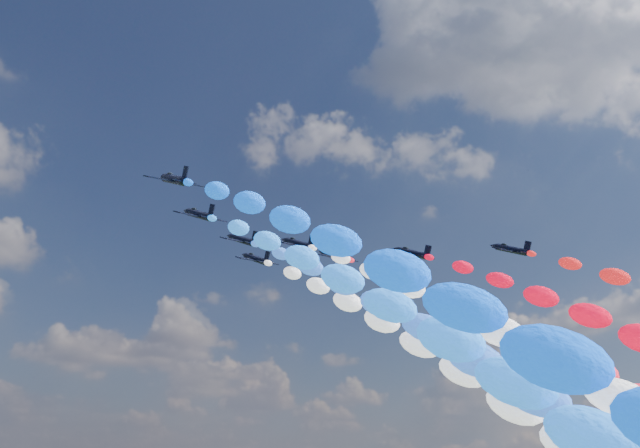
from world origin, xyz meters
TOP-DOWN VIEW (x-y plane):
  - jet_0 at (-31.39, -8.04)m, footprint 8.48×11.15m
  - trail_0 at (-31.39, -63.52)m, footprint 5.84×108.41m
  - jet_1 at (-21.54, 4.36)m, footprint 8.23×10.98m
  - trail_1 at (-21.54, -51.12)m, footprint 5.84×108.41m
  - jet_2 at (-9.07, 13.37)m, footprint 8.34×11.05m
  - trail_2 at (-9.07, -42.11)m, footprint 5.84×108.41m
  - jet_3 at (-0.09, 10.25)m, footprint 8.32×11.03m
  - trail_3 at (-0.09, -45.23)m, footprint 5.84×108.41m
  - jet_4 at (-0.46, 23.61)m, footprint 8.07×10.86m
  - trail_4 at (-0.46, -31.87)m, footprint 5.84×108.41m
  - jet_5 at (10.00, 13.53)m, footprint 8.22×10.97m
  - trail_5 at (10.00, -41.95)m, footprint 5.84×108.41m
  - jet_6 at (19.95, 4.25)m, footprint 8.50×11.17m
  - jet_7 at (32.29, -7.43)m, footprint 8.35×11.06m

SIDE VIEW (x-z plane):
  - trail_0 at x=-31.39m, z-range 31.17..93.39m
  - trail_1 at x=-21.54m, z-range 31.17..93.39m
  - trail_2 at x=-9.07m, z-range 31.17..93.39m
  - trail_3 at x=-0.09m, z-range 31.17..93.39m
  - trail_4 at x=-0.46m, z-range 31.17..93.39m
  - trail_5 at x=10.00m, z-range 31.17..93.39m
  - jet_0 at x=-31.39m, z-range 89.09..94.98m
  - jet_1 at x=-21.54m, z-range 89.09..94.98m
  - jet_2 at x=-9.07m, z-range 89.09..94.98m
  - jet_3 at x=-0.09m, z-range 89.09..94.98m
  - jet_4 at x=-0.46m, z-range 89.09..94.98m
  - jet_5 at x=10.00m, z-range 89.09..94.98m
  - jet_6 at x=19.95m, z-range 89.09..94.98m
  - jet_7 at x=32.29m, z-range 89.09..94.98m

